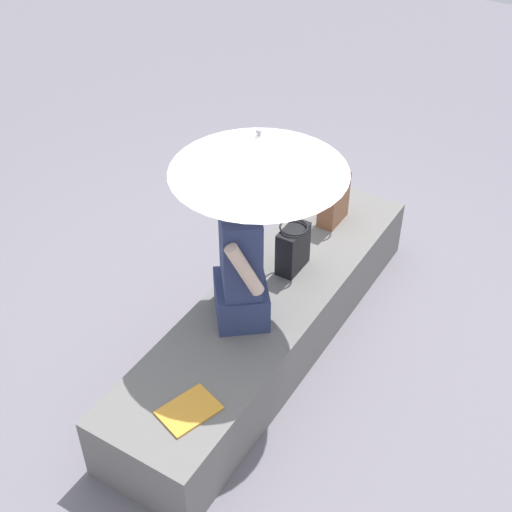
{
  "coord_description": "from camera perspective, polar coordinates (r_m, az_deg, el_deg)",
  "views": [
    {
      "loc": [
        2.61,
        1.5,
        3.07
      ],
      "look_at": [
        0.11,
        -0.03,
        0.75
      ],
      "focal_mm": 48.71,
      "sensor_mm": 36.0,
      "label": 1
    }
  ],
  "objects": [
    {
      "name": "person_seated",
      "position": [
        3.65,
        -1.28,
        -0.34
      ],
      "size": [
        0.49,
        0.45,
        0.9
      ],
      "color": "navy",
      "rests_on": "stone_bench"
    },
    {
      "name": "parasol",
      "position": [
        3.35,
        0.2,
        8.45
      ],
      "size": [
        0.89,
        0.89,
        1.13
      ],
      "color": "#B7B7BC",
      "rests_on": "stone_bench"
    },
    {
      "name": "magazine",
      "position": [
        3.45,
        -5.53,
        -12.5
      ],
      "size": [
        0.33,
        0.28,
        0.01
      ],
      "primitive_type": "cube",
      "rotation": [
        0.0,
        0.0,
        -0.32
      ],
      "color": "gold",
      "rests_on": "stone_bench"
    },
    {
      "name": "ground_plane",
      "position": [
        4.31,
        1.1,
        -7.17
      ],
      "size": [
        14.0,
        14.0,
        0.0
      ],
      "primitive_type": "plane",
      "color": "slate"
    },
    {
      "name": "handbag_black",
      "position": [
        4.54,
        6.41,
        4.71
      ],
      "size": [
        0.24,
        0.18,
        0.35
      ],
      "color": "brown",
      "rests_on": "stone_bench"
    },
    {
      "name": "tote_bag_canvas",
      "position": [
        4.13,
        3.05,
        0.68
      ],
      "size": [
        0.23,
        0.17,
        0.31
      ],
      "color": "black",
      "rests_on": "stone_bench"
    },
    {
      "name": "stone_bench",
      "position": [
        4.17,
        1.13,
        -5.24
      ],
      "size": [
        2.57,
        0.64,
        0.4
      ],
      "primitive_type": "cube",
      "color": "slate",
      "rests_on": "ground"
    }
  ]
}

